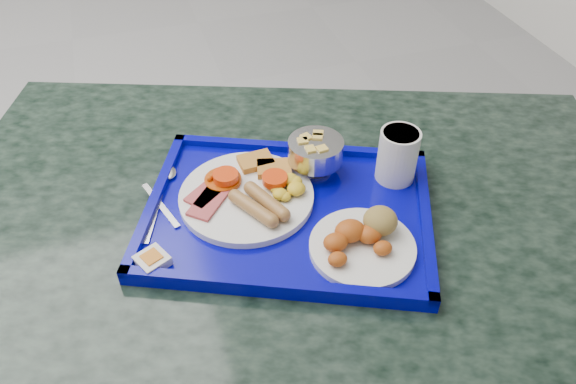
{
  "coord_description": "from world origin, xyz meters",
  "views": [
    {
      "loc": [
        0.93,
        -1.6,
        1.38
      ],
      "look_at": [
        1.13,
        -0.97,
        0.79
      ],
      "focal_mm": 35.0,
      "sensor_mm": 36.0,
      "label": 1
    }
  ],
  "objects_px": {
    "bread_plate": "(364,239)",
    "juice_cup": "(398,154)",
    "tray": "(288,213)",
    "table": "(288,288)",
    "main_plate": "(251,193)",
    "fruit_bowl": "(315,151)"
  },
  "relations": [
    {
      "from": "table",
      "to": "main_plate",
      "type": "bearing_deg",
      "value": 138.68
    },
    {
      "from": "table",
      "to": "bread_plate",
      "type": "xyz_separation_m",
      "value": [
        0.08,
        -0.11,
        0.22
      ]
    },
    {
      "from": "tray",
      "to": "bread_plate",
      "type": "relative_size",
      "value": 3.43
    },
    {
      "from": "bread_plate",
      "to": "juice_cup",
      "type": "height_order",
      "value": "juice_cup"
    },
    {
      "from": "table",
      "to": "bread_plate",
      "type": "distance_m",
      "value": 0.26
    },
    {
      "from": "bread_plate",
      "to": "fruit_bowl",
      "type": "bearing_deg",
      "value": 92.84
    },
    {
      "from": "tray",
      "to": "fruit_bowl",
      "type": "xyz_separation_m",
      "value": [
        0.07,
        0.08,
        0.05
      ]
    },
    {
      "from": "table",
      "to": "juice_cup",
      "type": "xyz_separation_m",
      "value": [
        0.2,
        0.02,
        0.25
      ]
    },
    {
      "from": "table",
      "to": "tray",
      "type": "height_order",
      "value": "tray"
    },
    {
      "from": "bread_plate",
      "to": "juice_cup",
      "type": "bearing_deg",
      "value": 49.2
    },
    {
      "from": "main_plate",
      "to": "juice_cup",
      "type": "height_order",
      "value": "juice_cup"
    },
    {
      "from": "fruit_bowl",
      "to": "table",
      "type": "bearing_deg",
      "value": -133.04
    },
    {
      "from": "table",
      "to": "fruit_bowl",
      "type": "xyz_separation_m",
      "value": [
        0.07,
        0.08,
        0.25
      ]
    },
    {
      "from": "main_plate",
      "to": "bread_plate",
      "type": "height_order",
      "value": "bread_plate"
    },
    {
      "from": "juice_cup",
      "to": "bread_plate",
      "type": "bearing_deg",
      "value": -130.8
    },
    {
      "from": "juice_cup",
      "to": "main_plate",
      "type": "bearing_deg",
      "value": 174.98
    },
    {
      "from": "table",
      "to": "tray",
      "type": "relative_size",
      "value": 2.5
    },
    {
      "from": "tray",
      "to": "bread_plate",
      "type": "bearing_deg",
      "value": -52.53
    },
    {
      "from": "bread_plate",
      "to": "fruit_bowl",
      "type": "height_order",
      "value": "fruit_bowl"
    },
    {
      "from": "main_plate",
      "to": "fruit_bowl",
      "type": "relative_size",
      "value": 2.34
    },
    {
      "from": "fruit_bowl",
      "to": "juice_cup",
      "type": "height_order",
      "value": "juice_cup"
    },
    {
      "from": "table",
      "to": "main_plate",
      "type": "relative_size",
      "value": 6.2
    }
  ]
}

